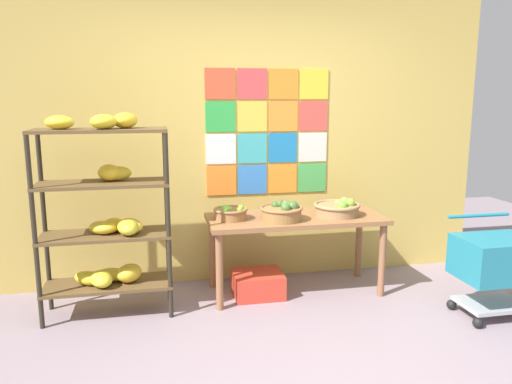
{
  "coord_description": "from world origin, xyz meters",
  "views": [
    {
      "loc": [
        -0.87,
        -2.65,
        1.7
      ],
      "look_at": [
        -0.09,
        1.14,
        0.96
      ],
      "focal_mm": 34.81,
      "sensor_mm": 36.0,
      "label": 1
    }
  ],
  "objects_px": {
    "fruit_basket_back_left": "(338,208)",
    "fruit_basket_right": "(231,213)",
    "produce_crate_under_table": "(258,284)",
    "shopping_cart": "(495,262)",
    "fruit_basket_left": "(282,212)",
    "display_table": "(296,226)",
    "banana_shelf_unit": "(108,214)"
  },
  "relations": [
    {
      "from": "fruit_basket_right",
      "to": "shopping_cart",
      "type": "bearing_deg",
      "value": -22.7
    },
    {
      "from": "fruit_basket_left",
      "to": "shopping_cart",
      "type": "relative_size",
      "value": 0.47
    },
    {
      "from": "fruit_basket_back_left",
      "to": "shopping_cart",
      "type": "xyz_separation_m",
      "value": [
        1.01,
        -0.78,
        -0.3
      ]
    },
    {
      "from": "display_table",
      "to": "fruit_basket_back_left",
      "type": "bearing_deg",
      "value": -3.48
    },
    {
      "from": "banana_shelf_unit",
      "to": "fruit_basket_right",
      "type": "height_order",
      "value": "banana_shelf_unit"
    },
    {
      "from": "fruit_basket_right",
      "to": "produce_crate_under_table",
      "type": "distance_m",
      "value": 0.68
    },
    {
      "from": "display_table",
      "to": "fruit_basket_back_left",
      "type": "relative_size",
      "value": 3.77
    },
    {
      "from": "shopping_cart",
      "to": "display_table",
      "type": "bearing_deg",
      "value": 135.79
    },
    {
      "from": "produce_crate_under_table",
      "to": "fruit_basket_left",
      "type": "bearing_deg",
      "value": -17.09
    },
    {
      "from": "display_table",
      "to": "fruit_basket_right",
      "type": "bearing_deg",
      "value": 178.21
    },
    {
      "from": "shopping_cart",
      "to": "produce_crate_under_table",
      "type": "bearing_deg",
      "value": 141.85
    },
    {
      "from": "fruit_basket_back_left",
      "to": "fruit_basket_right",
      "type": "relative_size",
      "value": 1.39
    },
    {
      "from": "shopping_cart",
      "to": "fruit_basket_right",
      "type": "bearing_deg",
      "value": 143.09
    },
    {
      "from": "produce_crate_under_table",
      "to": "display_table",
      "type": "bearing_deg",
      "value": 5.37
    },
    {
      "from": "display_table",
      "to": "fruit_basket_left",
      "type": "xyz_separation_m",
      "value": [
        -0.15,
        -0.09,
        0.16
      ]
    },
    {
      "from": "display_table",
      "to": "fruit_basket_left",
      "type": "height_order",
      "value": "fruit_basket_left"
    },
    {
      "from": "shopping_cart",
      "to": "fruit_basket_back_left",
      "type": "bearing_deg",
      "value": 128.26
    },
    {
      "from": "banana_shelf_unit",
      "to": "fruit_basket_left",
      "type": "relative_size",
      "value": 4.41
    },
    {
      "from": "banana_shelf_unit",
      "to": "display_table",
      "type": "bearing_deg",
      "value": 5.34
    },
    {
      "from": "banana_shelf_unit",
      "to": "fruit_basket_right",
      "type": "relative_size",
      "value": 5.47
    },
    {
      "from": "banana_shelf_unit",
      "to": "display_table",
      "type": "height_order",
      "value": "banana_shelf_unit"
    },
    {
      "from": "fruit_basket_back_left",
      "to": "produce_crate_under_table",
      "type": "relative_size",
      "value": 0.96
    },
    {
      "from": "fruit_basket_back_left",
      "to": "shopping_cart",
      "type": "distance_m",
      "value": 1.31
    },
    {
      "from": "fruit_basket_left",
      "to": "produce_crate_under_table",
      "type": "bearing_deg",
      "value": 162.91
    },
    {
      "from": "fruit_basket_back_left",
      "to": "fruit_basket_right",
      "type": "bearing_deg",
      "value": 177.54
    },
    {
      "from": "shopping_cart",
      "to": "banana_shelf_unit",
      "type": "bearing_deg",
      "value": 153.21
    },
    {
      "from": "fruit_basket_back_left",
      "to": "display_table",
      "type": "bearing_deg",
      "value": 176.52
    },
    {
      "from": "produce_crate_under_table",
      "to": "shopping_cart",
      "type": "xyz_separation_m",
      "value": [
        1.73,
        -0.77,
        0.34
      ]
    },
    {
      "from": "display_table",
      "to": "fruit_basket_back_left",
      "type": "xyz_separation_m",
      "value": [
        0.37,
        -0.02,
        0.15
      ]
    },
    {
      "from": "fruit_basket_left",
      "to": "produce_crate_under_table",
      "type": "height_order",
      "value": "fruit_basket_left"
    },
    {
      "from": "fruit_basket_left",
      "to": "fruit_basket_back_left",
      "type": "bearing_deg",
      "value": 7.73
    },
    {
      "from": "banana_shelf_unit",
      "to": "shopping_cart",
      "type": "relative_size",
      "value": 2.06
    }
  ]
}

